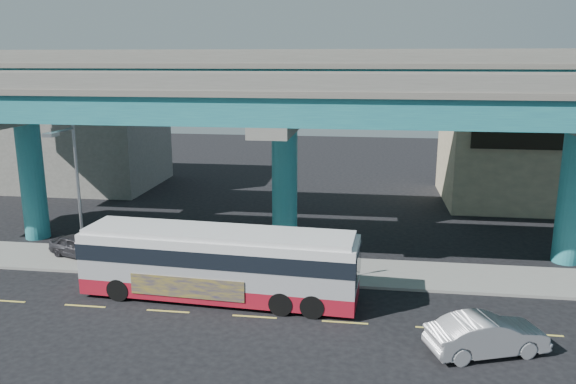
# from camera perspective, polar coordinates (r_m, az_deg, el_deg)

# --- Properties ---
(ground) EXTENTS (120.00, 120.00, 0.00)m
(ground) POSITION_cam_1_polar(r_m,az_deg,el_deg) (25.80, -3.28, -12.25)
(ground) COLOR black
(ground) RESTS_ON ground
(sidewalk) EXTENTS (70.00, 4.00, 0.15)m
(sidewalk) POSITION_cam_1_polar(r_m,az_deg,el_deg) (30.75, -1.28, -7.75)
(sidewalk) COLOR gray
(sidewalk) RESTS_ON ground
(lane_markings) EXTENTS (58.00, 0.12, 0.01)m
(lane_markings) POSITION_cam_1_polar(r_m,az_deg,el_deg) (25.54, -3.42, -12.53)
(lane_markings) COLOR #D8C64C
(lane_markings) RESTS_ON ground
(viaduct) EXTENTS (52.00, 12.40, 11.70)m
(viaduct) POSITION_cam_1_polar(r_m,az_deg,el_deg) (32.31, -0.33, 9.80)
(viaduct) COLOR #206779
(viaduct) RESTS_ON ground
(building_beige) EXTENTS (14.00, 10.23, 7.00)m
(building_beige) POSITION_cam_1_polar(r_m,az_deg,el_deg) (48.30, 23.94, 3.10)
(building_beige) COLOR #C3B28B
(building_beige) RESTS_ON ground
(building_concrete) EXTENTS (12.00, 10.00, 9.00)m
(building_concrete) POSITION_cam_1_polar(r_m,az_deg,el_deg) (53.32, -19.73, 5.41)
(building_concrete) COLOR gray
(building_concrete) RESTS_ON ground
(transit_bus) EXTENTS (13.31, 3.65, 3.38)m
(transit_bus) POSITION_cam_1_polar(r_m,az_deg,el_deg) (26.86, -7.01, -6.99)
(transit_bus) COLOR maroon
(transit_bus) RESTS_ON ground
(sedan) EXTENTS (4.53, 5.66, 1.53)m
(sedan) POSITION_cam_1_polar(r_m,az_deg,el_deg) (23.62, 19.54, -13.53)
(sedan) COLOR #AFAFB4
(sedan) RESTS_ON ground
(parked_car) EXTENTS (3.78, 4.56, 1.24)m
(parked_car) POSITION_cam_1_polar(r_m,az_deg,el_deg) (34.22, -20.53, -5.18)
(parked_car) COLOR #2B2B2F
(parked_car) RESTS_ON sidewalk
(street_lamp) EXTENTS (0.50, 2.53, 7.76)m
(street_lamp) POSITION_cam_1_polar(r_m,az_deg,el_deg) (30.74, -21.11, 1.28)
(street_lamp) COLOR gray
(street_lamp) RESTS_ON sidewalk
(stop_sign) EXTENTS (0.66, 0.28, 2.32)m
(stop_sign) POSITION_cam_1_polar(r_m,az_deg,el_deg) (28.58, 5.11, -5.78)
(stop_sign) COLOR gray
(stop_sign) RESTS_ON sidewalk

